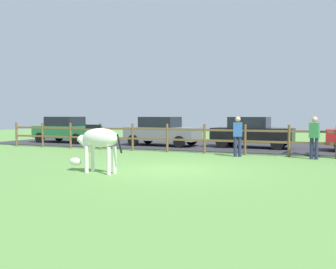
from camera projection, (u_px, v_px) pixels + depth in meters
name	position (u px, v px, depth m)	size (l,w,h in m)	color
ground_plane	(172.00, 169.00, 11.48)	(60.00, 60.00, 0.00)	#5B8C42
parking_asphalt	(232.00, 146.00, 20.12)	(28.00, 7.40, 0.05)	#2D2D33
paddock_fence	(205.00, 137.00, 16.22)	(21.39, 0.11, 1.30)	brown
zebra	(98.00, 141.00, 10.73)	(1.93, 0.61, 1.41)	white
parked_car_black	(252.00, 132.00, 18.71)	(4.09, 2.07, 1.56)	black
parked_car_green	(67.00, 129.00, 22.32)	(4.07, 2.02, 1.56)	#236B38
parked_car_grey	(162.00, 131.00, 19.97)	(4.10, 2.09, 1.56)	slate
visitor_left_of_tree	(314.00, 136.00, 14.07)	(0.40, 0.30, 1.64)	#232847
visitor_right_of_tree	(238.00, 134.00, 14.99)	(0.40, 0.29, 1.64)	#232847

